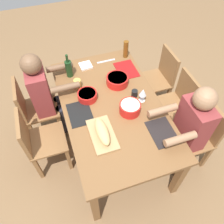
% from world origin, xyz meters
% --- Properties ---
extents(ground_plane, '(8.00, 8.00, 0.00)m').
position_xyz_m(ground_plane, '(0.00, 0.00, 0.00)').
color(ground_plane, brown).
extents(dining_table, '(1.71, 1.00, 0.74)m').
position_xyz_m(dining_table, '(0.00, 0.00, 0.66)').
color(dining_table, brown).
rests_on(dining_table, ground_plane).
extents(chair_near_right, '(0.40, 0.40, 0.85)m').
position_xyz_m(chair_near_right, '(0.47, -0.82, 0.48)').
color(chair_near_right, olive).
rests_on(chair_near_right, ground_plane).
extents(chair_far_right, '(0.40, 0.40, 0.85)m').
position_xyz_m(chair_far_right, '(0.47, 0.82, 0.48)').
color(chair_far_right, olive).
rests_on(chair_far_right, ground_plane).
extents(diner_far_right, '(0.41, 0.53, 1.20)m').
position_xyz_m(diner_far_right, '(0.47, 0.64, 0.70)').
color(diner_far_right, '#2D2D38').
rests_on(diner_far_right, ground_plane).
extents(chair_far_center, '(0.40, 0.40, 0.85)m').
position_xyz_m(chair_far_center, '(0.00, 0.82, 0.48)').
color(chair_far_center, olive).
rests_on(chair_far_center, ground_plane).
extents(chair_near_left, '(0.40, 0.40, 0.85)m').
position_xyz_m(chair_near_left, '(-0.47, -0.82, 0.48)').
color(chair_near_left, olive).
rests_on(chair_near_left, ground_plane).
extents(diner_near_left, '(0.41, 0.53, 1.20)m').
position_xyz_m(diner_near_left, '(-0.47, -0.64, 0.70)').
color(diner_near_left, '#2D2D38').
rests_on(diner_near_left, ground_plane).
extents(chair_near_center, '(0.40, 0.40, 0.85)m').
position_xyz_m(chair_near_center, '(0.00, -0.82, 0.48)').
color(chair_near_center, olive).
rests_on(chair_near_center, ground_plane).
extents(serving_bowl_pasta, '(0.21, 0.21, 0.11)m').
position_xyz_m(serving_bowl_pasta, '(-0.13, -0.14, 0.80)').
color(serving_bowl_pasta, red).
rests_on(serving_bowl_pasta, dining_table).
extents(serving_bowl_greens, '(0.20, 0.20, 0.08)m').
position_xyz_m(serving_bowl_greens, '(0.18, 0.21, 0.79)').
color(serving_bowl_greens, red).
rests_on(serving_bowl_greens, dining_table).
extents(serving_bowl_salad, '(0.25, 0.25, 0.10)m').
position_xyz_m(serving_bowl_salad, '(0.29, -0.16, 0.79)').
color(serving_bowl_salad, red).
rests_on(serving_bowl_salad, dining_table).
extents(cutting_board, '(0.40, 0.22, 0.02)m').
position_xyz_m(cutting_board, '(-0.32, 0.20, 0.75)').
color(cutting_board, tan).
rests_on(cutting_board, dining_table).
extents(bread_loaf, '(0.32, 0.11, 0.09)m').
position_xyz_m(bread_loaf, '(-0.32, 0.20, 0.81)').
color(bread_loaf, tan).
rests_on(bread_loaf, cutting_board).
extents(wine_bottle, '(0.08, 0.08, 0.29)m').
position_xyz_m(wine_bottle, '(0.59, 0.31, 0.85)').
color(wine_bottle, '#193819').
rests_on(wine_bottle, dining_table).
extents(beer_bottle, '(0.06, 0.06, 0.22)m').
position_xyz_m(beer_bottle, '(0.71, -0.42, 0.85)').
color(beer_bottle, brown).
rests_on(beer_bottle, dining_table).
extents(wine_glass, '(0.08, 0.08, 0.17)m').
position_xyz_m(wine_glass, '(-0.04, -0.32, 0.86)').
color(wine_glass, silver).
rests_on(wine_glass, dining_table).
extents(placemat_near_right, '(0.32, 0.23, 0.01)m').
position_xyz_m(placemat_near_right, '(0.47, -0.34, 0.74)').
color(placemat_near_right, maroon).
rests_on(placemat_near_right, dining_table).
extents(cup_far_right, '(0.08, 0.08, 0.10)m').
position_xyz_m(cup_far_right, '(0.38, 0.27, 0.79)').
color(cup_far_right, gold).
rests_on(cup_far_right, dining_table).
extents(placemat_far_center, '(0.32, 0.23, 0.01)m').
position_xyz_m(placemat_far_center, '(0.00, 0.34, 0.74)').
color(placemat_far_center, black).
rests_on(placemat_far_center, dining_table).
extents(placemat_near_left, '(0.32, 0.23, 0.01)m').
position_xyz_m(placemat_near_left, '(-0.47, -0.34, 0.74)').
color(placemat_near_left, black).
rests_on(placemat_near_left, dining_table).
extents(cup_near_center, '(0.07, 0.07, 0.08)m').
position_xyz_m(cup_near_center, '(0.05, -0.27, 0.78)').
color(cup_near_center, black).
rests_on(cup_near_center, dining_table).
extents(carving_knife, '(0.02, 0.23, 0.01)m').
position_xyz_m(carving_knife, '(0.70, -0.16, 0.74)').
color(carving_knife, silver).
rests_on(carving_knife, dining_table).
extents(napkin_stack, '(0.15, 0.15, 0.02)m').
position_xyz_m(napkin_stack, '(0.69, 0.10, 0.75)').
color(napkin_stack, white).
rests_on(napkin_stack, dining_table).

